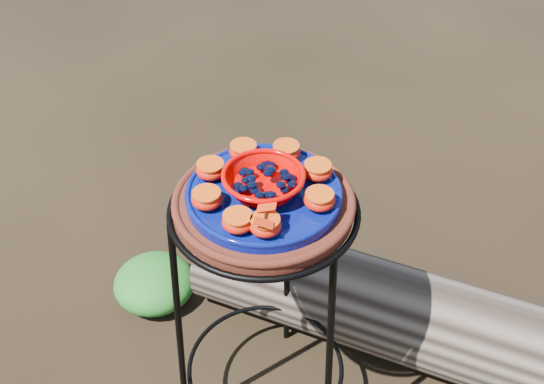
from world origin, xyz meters
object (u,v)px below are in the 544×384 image
(cobalt_plate, at_px, (264,195))
(driftwood_log, at_px, (444,327))
(terracotta_saucer, at_px, (264,204))
(red_bowl, at_px, (264,183))
(plant_stand, at_px, (265,317))

(cobalt_plate, relative_size, driftwood_log, 0.22)
(terracotta_saucer, xyz_separation_m, cobalt_plate, (0.00, 0.00, 0.03))
(red_bowl, bearing_deg, driftwood_log, 31.39)
(cobalt_plate, bearing_deg, driftwood_log, 31.39)
(driftwood_log, bearing_deg, plant_stand, -148.61)
(plant_stand, bearing_deg, cobalt_plate, 0.00)
(cobalt_plate, distance_m, driftwood_log, 0.79)
(plant_stand, bearing_deg, driftwood_log, 31.39)
(plant_stand, xyz_separation_m, terracotta_saucer, (0.00, 0.00, 0.37))
(plant_stand, bearing_deg, red_bowl, 0.00)
(terracotta_saucer, distance_m, driftwood_log, 0.77)
(cobalt_plate, height_order, driftwood_log, cobalt_plate)
(plant_stand, relative_size, cobalt_plate, 2.19)
(plant_stand, height_order, red_bowl, red_bowl)
(cobalt_plate, distance_m, red_bowl, 0.03)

